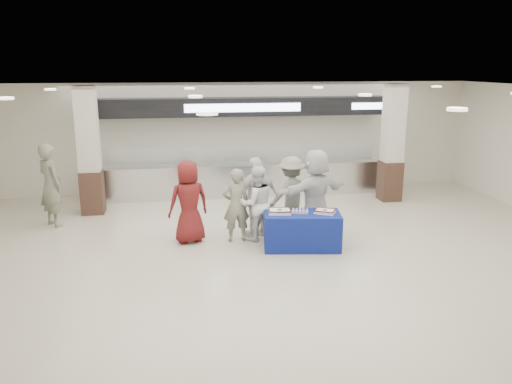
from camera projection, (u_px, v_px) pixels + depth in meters
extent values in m
plane|color=beige|center=(280.00, 266.00, 9.41)|extent=(14.00, 14.00, 0.00)
cube|color=silver|center=(242.00, 180.00, 14.46)|extent=(8.00, 0.80, 0.90)
cube|color=silver|center=(242.00, 164.00, 14.35)|extent=(8.00, 0.85, 0.04)
cube|color=white|center=(243.00, 154.00, 13.98)|extent=(7.60, 0.02, 0.50)
cube|color=black|center=(242.00, 107.00, 13.94)|extent=(8.40, 0.70, 0.50)
cube|color=white|center=(243.00, 108.00, 13.60)|extent=(3.20, 0.03, 0.22)
cube|color=white|center=(375.00, 106.00, 14.19)|extent=(1.40, 0.03, 0.18)
cube|color=#352118|center=(93.00, 192.00, 12.67)|extent=(0.55, 0.55, 1.10)
cube|color=beige|center=(87.00, 129.00, 12.28)|extent=(0.50, 0.50, 2.10)
cube|color=#352118|center=(390.00, 181.00, 13.91)|extent=(0.55, 0.55, 1.10)
cube|color=beige|center=(394.00, 123.00, 13.51)|extent=(0.50, 0.50, 2.10)
cube|color=navy|center=(302.00, 231.00, 10.27)|extent=(1.65, 1.01, 0.75)
cube|color=white|center=(280.00, 212.00, 10.16)|extent=(0.49, 0.41, 0.07)
cube|color=#4C2615|center=(280.00, 209.00, 10.15)|extent=(0.49, 0.41, 0.02)
cylinder|color=red|center=(280.00, 210.00, 10.16)|extent=(0.11, 0.11, 0.01)
cube|color=white|center=(325.00, 212.00, 10.18)|extent=(0.50, 0.47, 0.06)
cube|color=#4C2615|center=(325.00, 209.00, 10.17)|extent=(0.50, 0.47, 0.02)
cylinder|color=red|center=(325.00, 210.00, 10.17)|extent=(0.12, 0.12, 0.01)
cube|color=#B3B3B8|center=(300.00, 212.00, 10.21)|extent=(0.41, 0.35, 0.01)
imported|color=maroon|center=(189.00, 202.00, 10.51)|extent=(0.99, 0.79, 1.77)
imported|color=slate|center=(236.00, 205.00, 10.58)|extent=(0.62, 0.45, 1.60)
imported|color=white|center=(257.00, 203.00, 10.65)|extent=(0.89, 0.75, 1.63)
imported|color=white|center=(257.00, 197.00, 10.86)|extent=(1.13, 0.79, 1.77)
imported|color=slate|center=(291.00, 194.00, 11.25)|extent=(1.26, 0.99, 1.71)
imported|color=silver|center=(315.00, 194.00, 10.80)|extent=(1.90, 1.22, 1.96)
imported|color=slate|center=(51.00, 185.00, 11.56)|extent=(0.83, 0.84, 1.96)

